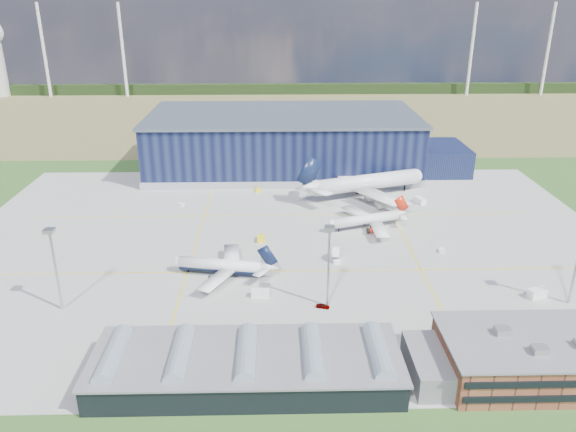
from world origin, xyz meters
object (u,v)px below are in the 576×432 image
Objects in this scene: gse_cart_b at (181,205)px; car_b at (331,343)px; gse_tug_c at (258,190)px; gse_van_c at (537,293)px; hangar at (289,144)px; airstair at (336,255)px; gse_van_b at (420,201)px; ops_building at (549,357)px; light_mast_center at (329,254)px; airliner_widebody at (367,174)px; gse_cart_a at (442,250)px; car_a at (323,306)px; gse_tug_b at (279,330)px; gse_van_a at (260,293)px; airliner_navy at (220,259)px; gse_tug_a at (261,239)px; airliner_red at (366,215)px; light_mast_west at (54,256)px.

car_b is at bearing -113.73° from gse_cart_b.
gse_van_c is at bearing -61.01° from gse_tug_c.
hangar is at bearing 54.52° from gse_tug_c.
hangar is 143.38m from car_b.
gse_van_b is at bearing 64.50° from airstair.
ops_building is 2.00× the size of light_mast_center.
airliner_widebody is (30.54, -39.80, -2.24)m from hangar.
gse_tug_c is at bearing 151.80° from airliner_widebody.
gse_cart_a is 0.89× the size of gse_tug_c.
hangar is 126.54m from car_a.
airliner_widebody is 45.77m from gse_tug_c.
car_a is at bearing -109.06° from gse_cart_b.
gse_van_b is 61.92m from airstair.
gse_van_c is (14.57, -73.08, 0.06)m from gse_van_b.
airliner_widebody is at bearing 88.47° from gse_tug_b.
hangar is 37.25m from gse_tug_c.
ops_building is 16.54× the size of gse_cart_b.
airstair reaches higher than gse_van_c.
gse_tug_b is at bearing -162.85° from gse_van_a.
car_b is (-0.69, -18.00, -14.85)m from light_mast_center.
airliner_navy is at bearing -147.68° from airliner_widebody.
gse_van_c reaches higher than gse_tug_a.
gse_van_b is at bearing 60.45° from light_mast_center.
airliner_red is 72.53m from gse_cart_b.
gse_tug_a is (-41.93, -42.95, -8.56)m from airliner_widebody.
hangar is at bearing 93.30° from light_mast_center.
gse_cart_a is (46.86, -92.67, -11.03)m from hangar.
airliner_widebody is at bearing 84.91° from airstair.
ops_building reaches higher than gse_cart_b.
light_mast_center is at bearing 159.92° from airliner_navy.
hangar is 125.07m from light_mast_center.
light_mast_west is at bearing 180.00° from light_mast_center.
gse_tug_b is at bearing -118.53° from gse_cart_b.
gse_tug_c is 111.87m from car_b.
hangar is at bearing 63.29° from light_mast_west.
ops_building is at bearing -128.67° from car_b.
gse_van_a is 1.62× the size of gse_tug_c.
light_mast_center is 14.92m from car_a.
gse_van_c reaches higher than gse_van_a.
hangar is at bearing 109.68° from airstair.
airliner_navy is 11.00× the size of gse_tug_b.
gse_cart_a is 0.98× the size of gse_cart_b.
light_mast_center is at bearing 73.27° from gse_van_c.
gse_tug_c is (-8.15, 104.11, 0.04)m from gse_tug_b.
airliner_navy is 9.08× the size of car_b.
gse_van_c is at bearing 68.92° from ops_building.
light_mast_west is (-115.01, 30.00, 10.64)m from ops_building.
car_a is (11.60, 10.99, -0.02)m from gse_tug_b.
light_mast_west is 4.27× the size of gse_van_b.
car_b is (-24.04, -103.00, -8.80)m from airliner_widebody.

